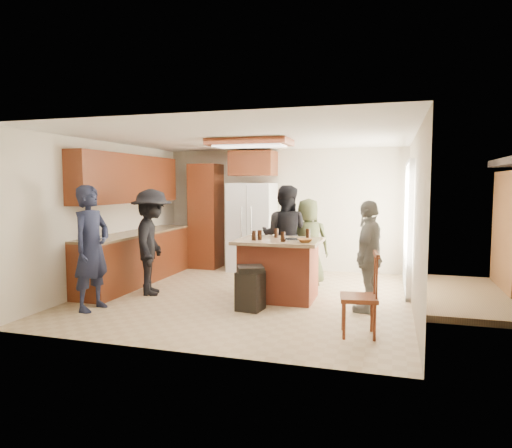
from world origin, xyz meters
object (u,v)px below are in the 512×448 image
(person_counter, at_px, (152,242))
(spindle_chair, at_px, (361,298))
(refrigerator, at_px, (252,227))
(person_side_right, at_px, (369,256))
(trash_bin, at_px, (250,288))
(person_behind_right, at_px, (308,242))
(person_front_left, at_px, (92,248))
(kitchen_island, at_px, (279,269))
(person_behind_left, at_px, (285,236))

(person_counter, relative_size, spindle_chair, 1.71)
(refrigerator, relative_size, spindle_chair, 1.81)
(person_side_right, relative_size, trash_bin, 2.48)
(person_behind_right, bearing_deg, trash_bin, 59.47)
(person_side_right, relative_size, spindle_chair, 1.57)
(person_front_left, height_order, kitchen_island, person_front_left)
(person_counter, relative_size, refrigerator, 0.95)
(person_counter, height_order, spindle_chair, person_counter)
(person_behind_right, xyz_separation_m, refrigerator, (-1.34, 1.00, 0.13))
(person_side_right, height_order, refrigerator, refrigerator)
(person_behind_left, relative_size, kitchen_island, 1.38)
(kitchen_island, bearing_deg, spindle_chair, -46.96)
(person_behind_left, xyz_separation_m, kitchen_island, (0.12, -0.92, -0.41))
(spindle_chair, bearing_deg, person_behind_left, 121.62)
(person_front_left, xyz_separation_m, spindle_chair, (3.72, -0.07, -0.43))
(person_behind_right, bearing_deg, kitchen_island, 61.34)
(person_front_left, height_order, person_counter, person_front_left)
(person_front_left, relative_size, refrigerator, 0.98)
(person_front_left, relative_size, spindle_chair, 1.78)
(person_behind_right, relative_size, trash_bin, 2.43)
(trash_bin, bearing_deg, person_front_left, -164.29)
(person_counter, relative_size, kitchen_island, 1.33)
(person_counter, xyz_separation_m, spindle_chair, (3.36, -1.13, -0.40))
(refrigerator, bearing_deg, spindle_chair, -55.75)
(person_behind_right, height_order, person_side_right, person_side_right)
(kitchen_island, distance_m, spindle_chair, 1.94)
(person_front_left, bearing_deg, person_behind_right, -42.16)
(person_front_left, xyz_separation_m, person_behind_right, (2.65, 2.46, -0.12))
(refrigerator, bearing_deg, person_counter, -111.63)
(refrigerator, height_order, kitchen_island, refrigerator)
(person_behind_left, height_order, trash_bin, person_behind_left)
(spindle_chair, bearing_deg, person_behind_right, 112.90)
(person_front_left, relative_size, trash_bin, 2.80)
(person_front_left, distance_m, refrigerator, 3.70)
(person_front_left, relative_size, person_counter, 1.04)
(person_behind_right, bearing_deg, person_side_right, 112.01)
(person_behind_left, height_order, person_side_right, person_behind_left)
(person_behind_right, xyz_separation_m, kitchen_island, (-0.26, -1.11, -0.29))
(person_side_right, relative_size, kitchen_island, 1.22)
(person_behind_left, distance_m, trash_bin, 1.76)
(person_behind_left, bearing_deg, spindle_chair, 123.24)
(person_front_left, bearing_deg, person_behind_left, -40.11)
(trash_bin, bearing_deg, person_behind_right, 75.12)
(person_behind_left, relative_size, person_side_right, 1.13)
(person_front_left, relative_size, person_behind_left, 1.00)
(refrigerator, bearing_deg, person_front_left, -110.73)
(person_behind_right, xyz_separation_m, spindle_chair, (1.07, -2.53, -0.31))
(spindle_chair, bearing_deg, person_side_right, 87.98)
(kitchen_island, bearing_deg, person_behind_right, 76.99)
(person_counter, height_order, kitchen_island, person_counter)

